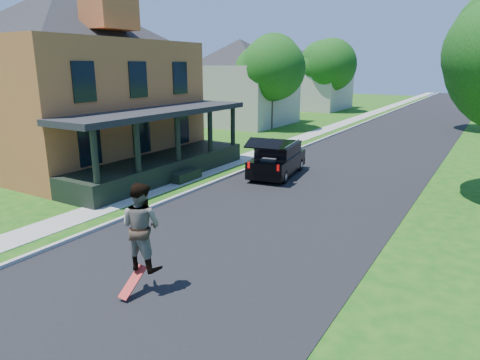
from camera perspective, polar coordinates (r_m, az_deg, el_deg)
The scene contains 13 objects.
ground at distance 11.84m, azimuth -4.65°, elevation -10.17°, with size 140.00×140.00×0.00m, color #125110.
street at distance 29.75m, azimuth 18.60°, elevation 4.53°, with size 8.00×120.00×0.02m, color black.
curb at distance 30.87m, azimuth 11.26°, elevation 5.39°, with size 0.15×120.00×0.12m, color #A7A7A2.
sidewalk at distance 31.43m, azimuth 8.60°, elevation 5.68°, with size 1.30×120.00×0.03m, color gray.
front_walk at distance 22.15m, azimuth -15.55°, elevation 1.36°, with size 6.50×1.20×0.03m, color gray.
main_house at distance 24.10m, azimuth -21.97°, elevation 13.74°, with size 15.56×15.56×10.10m.
neighbor_house_mid at distance 38.20m, azimuth 0.02°, elevation 13.80°, with size 12.78×12.78×8.30m.
neighbor_house_far at distance 52.53m, azimuth 9.41°, elevation 13.95°, with size 12.78×12.78×8.30m.
black_suv at distance 20.10m, azimuth 5.01°, elevation 2.75°, with size 2.23×4.51×2.01m.
skateboarder at distance 9.81m, azimuth -13.05°, elevation -6.02°, with size 1.03×0.84×2.00m.
skateboard at distance 10.12m, azimuth -14.11°, elevation -13.17°, with size 0.23×0.74×0.57m.
tree_left_mid at distance 35.00m, azimuth 4.05°, elevation 15.39°, with size 5.68×5.64×8.20m.
tree_left_far at distance 50.49m, azimuth 11.60°, elevation 15.07°, with size 5.50×5.37×8.26m.
Camera 1 is at (6.36, -8.62, 5.04)m, focal length 32.00 mm.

